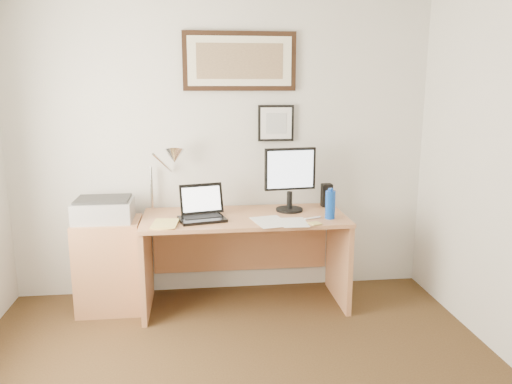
{
  "coord_description": "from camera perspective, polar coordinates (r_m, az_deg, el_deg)",
  "views": [
    {
      "loc": [
        -0.21,
        -2.17,
        1.77
      ],
      "look_at": [
        0.22,
        1.43,
        0.98
      ],
      "focal_mm": 35.0,
      "sensor_mm": 36.0,
      "label": 1
    }
  ],
  "objects": [
    {
      "name": "lcd_monitor",
      "position": [
        4.04,
        3.91,
        1.81
      ],
      "size": [
        0.42,
        0.22,
        0.52
      ],
      "color": "black",
      "rests_on": "desk"
    },
    {
      "name": "marker_pen",
      "position": [
        3.88,
        6.5,
        -2.97
      ],
      "size": [
        0.14,
        0.06,
        0.02
      ],
      "primitive_type": "cylinder",
      "rotation": [
        0.0,
        1.57,
        0.35
      ],
      "color": "white",
      "rests_on": "desk"
    },
    {
      "name": "paper_sheet_b",
      "position": [
        3.76,
        4.34,
        -3.48
      ],
      "size": [
        0.19,
        0.28,
        0.0
      ],
      "primitive_type": "cube",
      "rotation": [
        0.0,
        0.0,
        -0.01
      ],
      "color": "silver",
      "rests_on": "desk"
    },
    {
      "name": "picture_large",
      "position": [
        4.16,
        -1.87,
        14.71
      ],
      "size": [
        0.92,
        0.04,
        0.47
      ],
      "color": "black",
      "rests_on": "wall_back"
    },
    {
      "name": "printer",
      "position": [
        4.04,
        -17.03,
        -1.92
      ],
      "size": [
        0.44,
        0.34,
        0.18
      ],
      "color": "#A1A1A4",
      "rests_on": "side_cabinet"
    },
    {
      "name": "wall_back",
      "position": [
        4.21,
        -3.88,
        5.11
      ],
      "size": [
        3.5,
        0.02,
        2.5
      ],
      "primitive_type": "cube",
      "color": "silver",
      "rests_on": "ground"
    },
    {
      "name": "picture_small",
      "position": [
        4.2,
        2.29,
        7.87
      ],
      "size": [
        0.3,
        0.03,
        0.3
      ],
      "color": "black",
      "rests_on": "wall_back"
    },
    {
      "name": "speaker",
      "position": [
        4.27,
        8.07,
        -0.36
      ],
      "size": [
        0.09,
        0.08,
        0.19
      ],
      "primitive_type": "cube",
      "rotation": [
        0.0,
        0.0,
        0.06
      ],
      "color": "black",
      "rests_on": "desk"
    },
    {
      "name": "water_bottle",
      "position": [
        3.89,
        8.49,
        -1.44
      ],
      "size": [
        0.08,
        0.08,
        0.22
      ],
      "primitive_type": "cylinder",
      "color": "#0D40AD",
      "rests_on": "desk"
    },
    {
      "name": "book",
      "position": [
        3.76,
        -11.72,
        -3.61
      ],
      "size": [
        0.21,
        0.27,
        0.02
      ],
      "primitive_type": "imported",
      "rotation": [
        0.0,
        0.0,
        -0.1
      ],
      "color": "#E8D06D",
      "rests_on": "desk"
    },
    {
      "name": "paper_sheet_a",
      "position": [
        3.78,
        1.64,
        -3.4
      ],
      "size": [
        0.3,
        0.37,
        0.0
      ],
      "primitive_type": "cube",
      "rotation": [
        0.0,
        0.0,
        0.22
      ],
      "color": "silver",
      "rests_on": "desk"
    },
    {
      "name": "side_cabinet",
      "position": [
        4.16,
        -16.36,
        -8.03
      ],
      "size": [
        0.5,
        0.4,
        0.73
      ],
      "primitive_type": "cube",
      "color": "#B0724A",
      "rests_on": "floor"
    },
    {
      "name": "sticky_pad",
      "position": [
        3.73,
        6.75,
        -3.59
      ],
      "size": [
        0.1,
        0.1,
        0.01
      ],
      "primitive_type": "cube",
      "rotation": [
        0.0,
        0.0,
        0.35
      ],
      "color": "#D8C166",
      "rests_on": "desk"
    },
    {
      "name": "bottle_cap",
      "position": [
        3.86,
        8.54,
        0.28
      ],
      "size": [
        0.04,
        0.04,
        0.02
      ],
      "primitive_type": "cylinder",
      "color": "#0D40AD",
      "rests_on": "water_bottle"
    },
    {
      "name": "desk_lamp",
      "position": [
        4.03,
        -9.56,
        3.75
      ],
      "size": [
        0.29,
        0.27,
        0.53
      ],
      "color": "silver",
      "rests_on": "desk"
    },
    {
      "name": "desk",
      "position": [
        4.1,
        -1.42,
        -5.6
      ],
      "size": [
        1.6,
        0.7,
        0.75
      ],
      "color": "#B0724A",
      "rests_on": "floor"
    },
    {
      "name": "laptop",
      "position": [
        3.86,
        -6.2,
        -2.25
      ],
      "size": [
        0.39,
        0.37,
        0.26
      ],
      "color": "black",
      "rests_on": "desk"
    }
  ]
}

